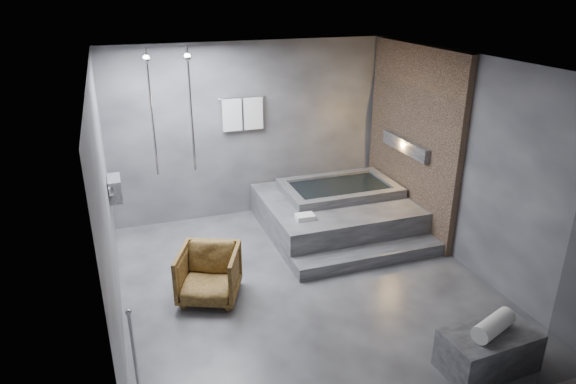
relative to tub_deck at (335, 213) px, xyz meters
name	(u,v)px	position (x,y,z in m)	size (l,w,h in m)	color
room	(331,148)	(-0.65, -1.21, 1.48)	(5.00, 5.04, 2.82)	#2F2F32
tub_deck	(335,213)	(0.00, 0.00, 0.00)	(2.20, 2.00, 0.50)	#343437
tub_step	(370,257)	(0.00, -1.18, -0.16)	(2.20, 0.36, 0.18)	#343437
concrete_bench	(488,350)	(0.13, -3.45, -0.04)	(0.94, 0.52, 0.42)	#2F2F32
driftwood_chair	(209,274)	(-2.25, -1.30, 0.08)	(0.70, 0.72, 0.65)	#3E290F
rolled_towel	(494,325)	(0.13, -3.46, 0.27)	(0.19, 0.19, 0.51)	white
deck_towel	(305,217)	(-0.73, -0.56, 0.28)	(0.26, 0.19, 0.07)	white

